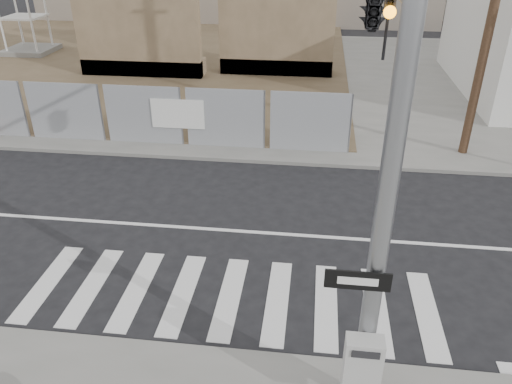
# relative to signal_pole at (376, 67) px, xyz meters

# --- Properties ---
(ground) EXTENTS (100.00, 100.00, 0.00)m
(ground) POSITION_rel_signal_pole_xyz_m (-2.49, 2.05, -4.78)
(ground) COLOR black
(ground) RESTS_ON ground
(sidewalk_far) EXTENTS (50.00, 20.00, 0.12)m
(sidewalk_far) POSITION_rel_signal_pole_xyz_m (-2.49, 16.05, -4.72)
(sidewalk_far) COLOR slate
(sidewalk_far) RESTS_ON ground
(signal_pole) EXTENTS (0.96, 5.87, 7.00)m
(signal_pole) POSITION_rel_signal_pole_xyz_m (0.00, 0.00, 0.00)
(signal_pole) COLOR gray
(signal_pole) RESTS_ON sidewalk_near
(concrete_wall_left) EXTENTS (6.00, 1.30, 8.00)m
(concrete_wall_left) POSITION_rel_signal_pole_xyz_m (-9.49, 15.13, -1.40)
(concrete_wall_left) COLOR brown
(concrete_wall_left) RESTS_ON sidewalk_far
(concrete_wall_right) EXTENTS (5.50, 1.30, 8.00)m
(concrete_wall_right) POSITION_rel_signal_pole_xyz_m (-2.99, 16.13, -1.40)
(concrete_wall_right) COLOR brown
(concrete_wall_right) RESTS_ON sidewalk_far
(traffic_cone_c) EXTENTS (0.44, 0.44, 0.76)m
(traffic_cone_c) POSITION_rel_signal_pole_xyz_m (-10.75, 7.49, -4.29)
(traffic_cone_c) COLOR #FF4A0D
(traffic_cone_c) RESTS_ON sidewalk_far
(traffic_cone_d) EXTENTS (0.41, 0.41, 0.80)m
(traffic_cone_d) POSITION_rel_signal_pole_xyz_m (-4.53, 7.47, -4.27)
(traffic_cone_d) COLOR #F9520D
(traffic_cone_d) RESTS_ON sidewalk_far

